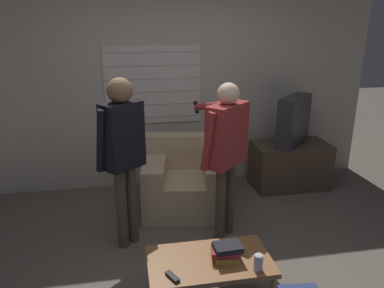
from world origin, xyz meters
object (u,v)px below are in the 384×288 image
object	(u,v)px
spare_remote	(172,277)
book_stack	(227,251)
armchair_beige	(185,182)
coffee_table	(209,264)
tv	(293,120)
person_left_standing	(122,144)
soda_can	(258,263)
person_right_standing	(226,143)

from	to	relation	value
spare_remote	book_stack	bearing A→B (deg)	-7.99
armchair_beige	book_stack	distance (m)	1.58
coffee_table	tv	size ratio (longest dim) A/B	1.51
coffee_table	book_stack	size ratio (longest dim) A/B	3.87
tv	person_left_standing	bearing A→B (deg)	-20.13
coffee_table	person_left_standing	size ratio (longest dim) A/B	0.57
coffee_table	soda_can	size ratio (longest dim) A/B	7.37
person_left_standing	book_stack	size ratio (longest dim) A/B	6.80
person_right_standing	spare_remote	bearing A→B (deg)	-164.11
coffee_table	person_right_standing	distance (m)	1.17
tv	person_right_standing	size ratio (longest dim) A/B	0.39
armchair_beige	coffee_table	world-z (taller)	armchair_beige
soda_can	armchair_beige	bearing A→B (deg)	98.05
tv	spare_remote	distance (m)	2.79
armchair_beige	spare_remote	world-z (taller)	armchair_beige
person_left_standing	spare_remote	bearing A→B (deg)	-113.16
tv	person_left_standing	size ratio (longest dim) A/B	0.38
tv	soda_can	xyz separation A→B (m)	(-1.19, -2.09, -0.44)
person_left_standing	book_stack	world-z (taller)	person_left_standing
spare_remote	tv	bearing A→B (deg)	21.53
soda_can	book_stack	bearing A→B (deg)	137.36
armchair_beige	soda_can	world-z (taller)	armchair_beige
person_left_standing	person_right_standing	world-z (taller)	person_left_standing
book_stack	spare_remote	xyz separation A→B (m)	(-0.43, -0.15, -0.05)
book_stack	spare_remote	world-z (taller)	book_stack
armchair_beige	spare_remote	distance (m)	1.76
tv	book_stack	size ratio (longest dim) A/B	2.56
coffee_table	soda_can	xyz separation A→B (m)	(0.31, -0.18, 0.10)
armchair_beige	coffee_table	distance (m)	1.56
person_left_standing	soda_can	distance (m)	1.56
person_right_standing	person_left_standing	bearing A→B (deg)	135.58
coffee_table	person_right_standing	world-z (taller)	person_right_standing
tv	book_stack	world-z (taller)	tv
tv	person_right_standing	xyz separation A→B (m)	(-1.15, -0.99, 0.10)
soda_can	spare_remote	size ratio (longest dim) A/B	0.94
person_right_standing	soda_can	bearing A→B (deg)	-134.96
tv	person_right_standing	bearing A→B (deg)	-3.83
person_left_standing	book_stack	xyz separation A→B (m)	(0.73, -0.96, -0.57)
tv	spare_remote	bearing A→B (deg)	4.23
armchair_beige	person_left_standing	distance (m)	1.15
person_right_standing	spare_remote	xyz separation A→B (m)	(-0.66, -1.08, -0.59)
coffee_table	person_left_standing	bearing A→B (deg)	122.50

